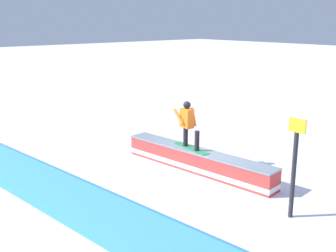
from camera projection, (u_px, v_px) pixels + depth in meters
ground_plane at (197, 170)px, 12.10m from camera, size 120.00×120.00×0.00m
grind_box at (197, 161)px, 12.03m from camera, size 5.11×1.15×0.62m
snowboarder at (188, 123)px, 12.04m from camera, size 1.45×0.46×1.37m
safety_fence at (50, 191)px, 9.09m from camera, size 12.08×1.29×1.24m
trail_marker at (294, 166)px, 8.96m from camera, size 0.40×0.10×2.26m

